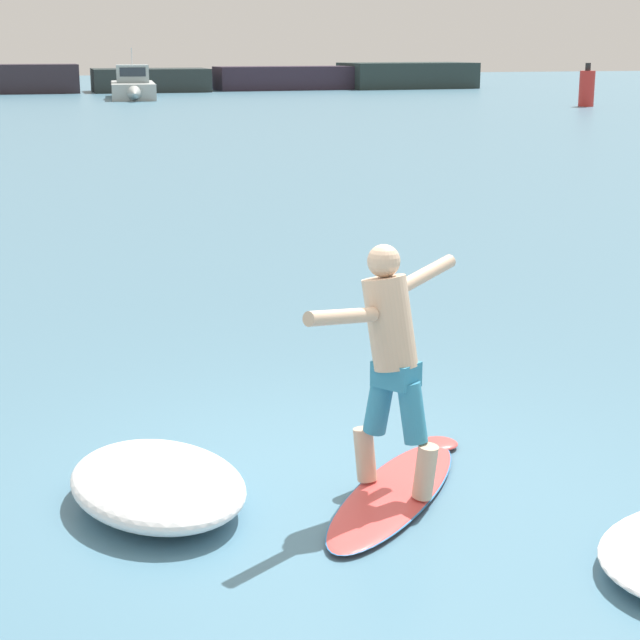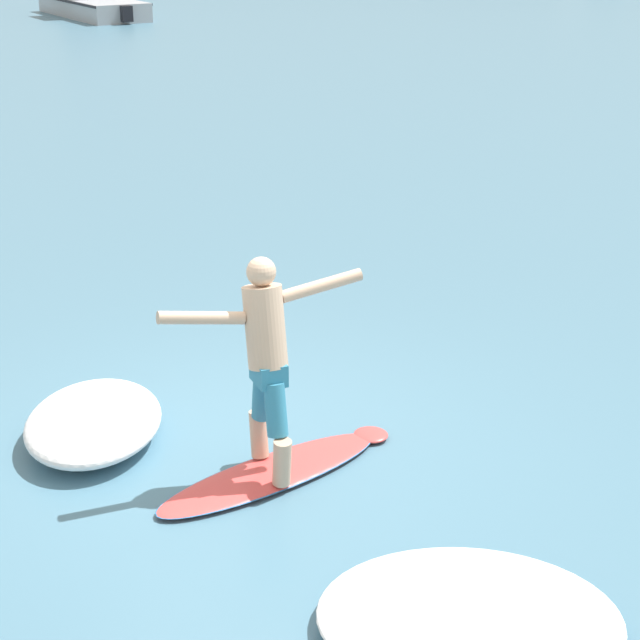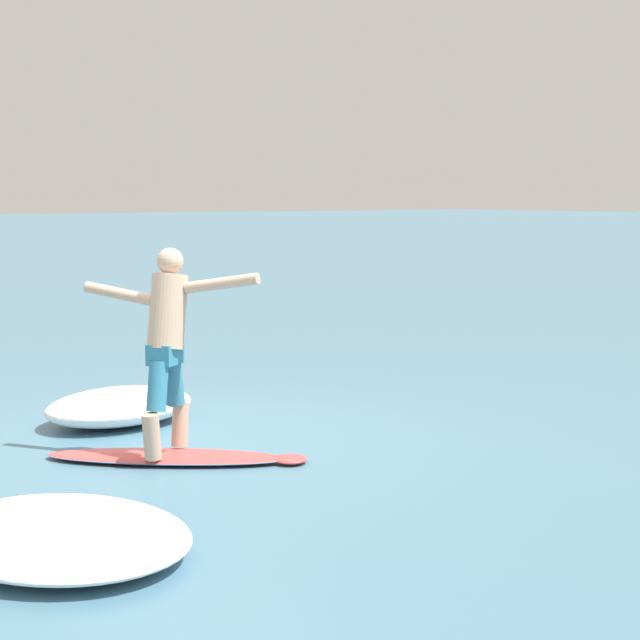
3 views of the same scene
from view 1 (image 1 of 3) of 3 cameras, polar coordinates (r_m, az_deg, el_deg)
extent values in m
plane|color=teal|center=(7.29, 0.26, -8.43)|extent=(200.00, 200.00, 0.00)
cube|color=#302931|center=(68.44, -16.41, 12.23)|extent=(8.55, 3.28, 1.70)
cube|color=#2A3332|center=(69.26, -9.04, 12.53)|extent=(7.33, 4.84, 1.40)
cube|color=#312734|center=(71.14, -1.95, 12.77)|extent=(8.86, 2.94, 1.48)
cube|color=#283533|center=(73.99, 4.69, 12.87)|extent=(8.81, 4.70, 1.68)
ellipsoid|color=#DE4947|center=(6.99, 3.96, -9.19)|extent=(1.63, 1.75, 0.07)
ellipsoid|color=#DE4947|center=(7.84, 6.36, -6.56)|extent=(0.38, 0.38, 0.06)
ellipsoid|color=#2870B2|center=(6.99, 3.96, -9.19)|extent=(1.64, 1.77, 0.03)
cone|color=black|center=(6.38, 1.54, -12.57)|extent=(0.07, 0.07, 0.14)
cone|color=black|center=(6.44, 3.15, -12.29)|extent=(0.07, 0.07, 0.14)
cone|color=black|center=(6.53, 0.84, -11.87)|extent=(0.07, 0.07, 0.14)
cylinder|color=tan|center=(7.04, 2.41, -7.17)|extent=(0.20, 0.21, 0.36)
cylinder|color=teal|center=(6.85, 3.16, -4.52)|extent=(0.24, 0.26, 0.40)
cylinder|color=tan|center=(6.79, 5.63, -8.05)|extent=(0.20, 0.21, 0.36)
cylinder|color=teal|center=(6.71, 4.95, -4.96)|extent=(0.24, 0.26, 0.40)
cube|color=teal|center=(6.71, 4.08, -2.88)|extent=(0.31, 0.33, 0.16)
cylinder|color=tan|center=(6.65, 3.75, -0.15)|extent=(0.45, 0.47, 0.62)
sphere|color=tan|center=(6.60, 3.42, 3.16)|extent=(0.21, 0.21, 0.21)
cylinder|color=tan|center=(6.30, 1.18, 0.18)|extent=(0.56, 0.41, 0.20)
cylinder|color=tan|center=(6.98, 5.61, 2.42)|extent=(0.56, 0.41, 0.19)
cube|color=#A9B1AE|center=(60.59, -9.95, 11.98)|extent=(3.13, 7.26, 0.85)
cone|color=#A9B1AE|center=(56.58, -9.87, 11.82)|extent=(1.00, 1.33, 0.85)
cube|color=black|center=(60.58, -9.96, 12.31)|extent=(3.19, 7.20, 0.08)
cube|color=#8DA0A4|center=(60.13, -9.98, 12.81)|extent=(1.93, 2.12, 0.94)
cube|color=#232D38|center=(59.16, -9.96, 12.90)|extent=(1.36, 0.20, 0.47)
cylinder|color=silver|center=(60.12, -10.02, 13.69)|extent=(0.06, 0.06, 0.90)
cube|color=black|center=(64.22, -10.01, 12.14)|extent=(0.39, 0.32, 0.52)
cylinder|color=red|center=(53.23, 14.04, 11.88)|extent=(0.72, 0.72, 1.65)
cylinder|color=black|center=(53.20, 14.11, 12.97)|extent=(0.25, 0.25, 0.36)
ellipsoid|color=white|center=(6.88, -8.67, -8.64)|extent=(1.31, 1.63, 0.31)
camera|label=2|loc=(4.17, 86.26, 16.40)|focal=60.00mm
camera|label=3|loc=(9.86, 60.02, 2.71)|focal=60.00mm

